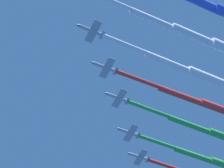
{
  "coord_description": "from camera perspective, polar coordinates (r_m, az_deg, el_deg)",
  "views": [
    {
      "loc": [
        44.2,
        101.92,
        37.03
      ],
      "look_at": [
        0.0,
        0.0,
        176.1
      ],
      "focal_mm": 81.18,
      "sensor_mm": 36.0,
      "label": 1
    }
  ],
  "objects": [
    {
      "name": "jet_port_inner",
      "position": [
        162.81,
        9.61,
        9.27
      ],
      "size": [
        77.53,
        8.67,
        3.78
      ],
      "color": "#9EA3AD"
    },
    {
      "name": "jet_starboard_inner",
      "position": [
        169.86,
        9.5,
        5.28
      ],
      "size": [
        71.94,
        8.49,
        3.8
      ],
      "color": "#9EA3AD"
    },
    {
      "name": "jet_port_mid",
      "position": [
        179.2,
        11.37,
        0.52
      ],
      "size": [
        77.04,
        8.48,
        3.78
      ],
      "color": "#9EA3AD"
    }
  ]
}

